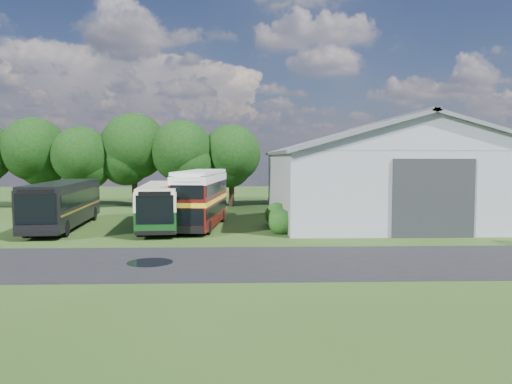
{
  "coord_description": "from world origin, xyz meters",
  "views": [
    {
      "loc": [
        2.84,
        -26.88,
        5.09
      ],
      "look_at": [
        3.98,
        8.0,
        2.65
      ],
      "focal_mm": 35.0,
      "sensor_mm": 36.0,
      "label": 1
    }
  ],
  "objects_px": {
    "bus_green_single": "(161,205)",
    "bus_dark_single": "(63,204)",
    "storage_shed": "(380,168)",
    "bus_maroon_double": "(201,199)"
  },
  "relations": [
    {
      "from": "storage_shed",
      "to": "bus_green_single",
      "type": "height_order",
      "value": "storage_shed"
    },
    {
      "from": "bus_green_single",
      "to": "bus_maroon_double",
      "type": "bearing_deg",
      "value": -5.78
    },
    {
      "from": "storage_shed",
      "to": "bus_green_single",
      "type": "relative_size",
      "value": 2.15
    },
    {
      "from": "bus_maroon_double",
      "to": "bus_dark_single",
      "type": "bearing_deg",
      "value": -174.18
    },
    {
      "from": "bus_maroon_double",
      "to": "bus_dark_single",
      "type": "xyz_separation_m",
      "value": [
        -9.87,
        0.06,
        -0.3
      ]
    },
    {
      "from": "bus_green_single",
      "to": "bus_dark_single",
      "type": "relative_size",
      "value": 0.95
    },
    {
      "from": "bus_maroon_double",
      "to": "storage_shed",
      "type": "bearing_deg",
      "value": 30.83
    },
    {
      "from": "bus_maroon_double",
      "to": "bus_dark_single",
      "type": "relative_size",
      "value": 0.81
    },
    {
      "from": "storage_shed",
      "to": "bus_dark_single",
      "type": "xyz_separation_m",
      "value": [
        -24.84,
        -6.82,
        -2.4
      ]
    },
    {
      "from": "bus_green_single",
      "to": "bus_dark_single",
      "type": "xyz_separation_m",
      "value": [
        -7.01,
        0.01,
        0.09
      ]
    }
  ]
}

